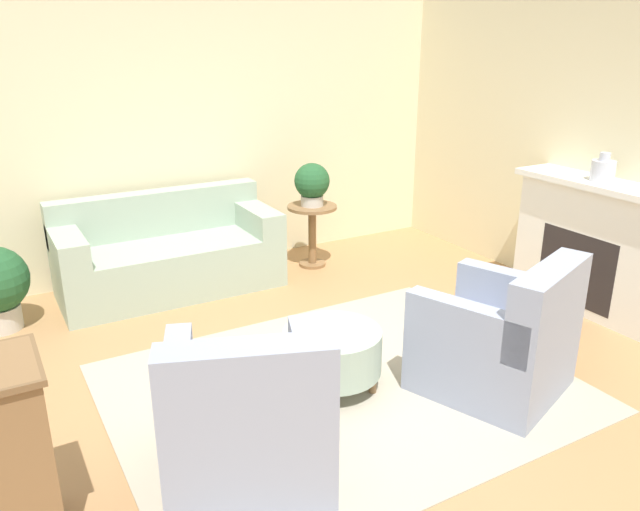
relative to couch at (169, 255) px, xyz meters
name	(u,v)px	position (x,y,z in m)	size (l,w,h in m)	color
ground_plane	(341,388)	(0.46, -2.27, -0.33)	(16.00, 16.00, 0.00)	#AD7F51
wall_back	(190,127)	(0.46, 0.53, 1.07)	(9.48, 0.12, 2.80)	beige
wall_right	(637,145)	(3.23, -2.27, 1.07)	(0.12, 9.41, 2.80)	beige
rug	(341,388)	(0.46, -2.27, -0.32)	(2.94, 2.35, 0.01)	#B2A893
couch	(169,255)	(0.00, 0.00, 0.00)	(1.96, 0.85, 0.87)	#9EB29E
armchair_left	(247,421)	(-0.43, -2.79, 0.03)	(1.07, 1.09, 0.92)	#8E99B2
armchair_right	(501,341)	(1.36, -2.79, 0.03)	(1.07, 1.09, 0.92)	#8E99B2
ottoman_table	(332,351)	(0.42, -2.23, -0.06)	(0.65, 0.65, 0.41)	#9EB29E
side_table	(312,225)	(1.45, -0.11, 0.10)	(0.49, 0.49, 0.63)	olive
fireplace	(593,243)	(2.98, -2.19, 0.26)	(0.44, 1.43, 1.12)	white
vase_mantel_near	(603,170)	(2.97, -2.19, 0.88)	(0.19, 0.19, 0.23)	silver
potted_plant_on_side_table	(312,183)	(1.45, -0.11, 0.53)	(0.35, 0.35, 0.43)	beige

